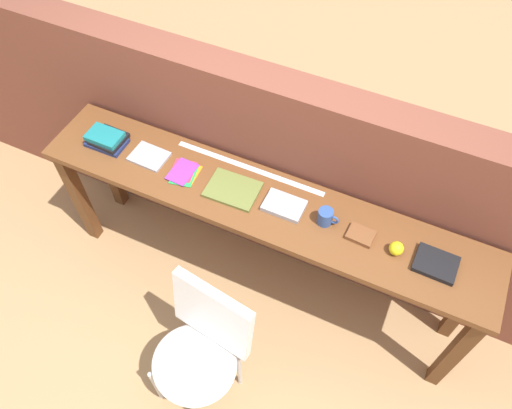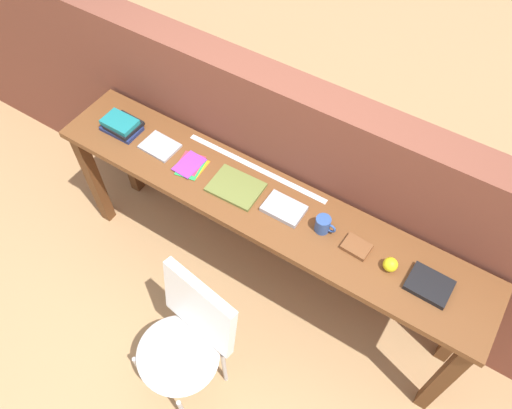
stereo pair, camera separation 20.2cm
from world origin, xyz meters
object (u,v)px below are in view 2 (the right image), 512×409
(sports_ball_small, at_px, (390,265))
(book_repair_rightmost, at_px, (429,285))
(book_open_centre, at_px, (236,187))
(chair_white_moulded, at_px, (185,339))
(leather_journal_brown, at_px, (356,247))
(mug, at_px, (323,225))
(pamphlet_pile_colourful, at_px, (191,165))
(magazine_cycling, at_px, (160,146))
(book_stack_leftmost, at_px, (122,125))

(sports_ball_small, distance_m, book_repair_rightmost, 0.19)
(book_open_centre, height_order, sports_ball_small, sports_ball_small)
(chair_white_moulded, bearing_deg, book_open_centre, 102.67)
(leather_journal_brown, xyz_separation_m, book_repair_rightmost, (0.37, -0.01, 0.00))
(mug, xyz_separation_m, leather_journal_brown, (0.19, -0.01, -0.03))
(leather_journal_brown, height_order, book_repair_rightmost, book_repair_rightmost)
(chair_white_moulded, distance_m, book_open_centre, 0.82)
(pamphlet_pile_colourful, height_order, book_repair_rightmost, book_repair_rightmost)
(magazine_cycling, relative_size, pamphlet_pile_colourful, 1.05)
(chair_white_moulded, bearing_deg, pamphlet_pile_colourful, 122.55)
(pamphlet_pile_colourful, xyz_separation_m, leather_journal_brown, (0.99, 0.01, 0.01))
(magazine_cycling, relative_size, sports_ball_small, 2.85)
(pamphlet_pile_colourful, bearing_deg, magazine_cycling, 175.79)
(magazine_cycling, bearing_deg, mug, 2.34)
(pamphlet_pile_colourful, xyz_separation_m, mug, (0.80, 0.02, 0.04))
(sports_ball_small, bearing_deg, book_repair_rightmost, 3.26)
(book_open_centre, xyz_separation_m, sports_ball_small, (0.88, -0.01, 0.03))
(magazine_cycling, relative_size, book_repair_rightmost, 1.01)
(magazine_cycling, height_order, mug, mug)
(pamphlet_pile_colourful, bearing_deg, book_repair_rightmost, 0.40)
(magazine_cycling, bearing_deg, book_stack_leftmost, -176.00)
(book_open_centre, bearing_deg, magazine_cycling, 176.83)
(book_stack_leftmost, relative_size, leather_journal_brown, 1.70)
(chair_white_moulded, relative_size, book_open_centre, 3.29)
(book_stack_leftmost, relative_size, sports_ball_small, 3.13)
(leather_journal_brown, relative_size, book_repair_rightmost, 0.66)
(chair_white_moulded, bearing_deg, sports_ball_small, 44.76)
(sports_ball_small, bearing_deg, magazine_cycling, 179.25)
(chair_white_moulded, relative_size, sports_ball_small, 12.64)
(pamphlet_pile_colourful, distance_m, book_repair_rightmost, 1.36)
(book_stack_leftmost, relative_size, book_open_centre, 0.81)
(chair_white_moulded, xyz_separation_m, leather_journal_brown, (0.54, 0.73, 0.37))
(mug, bearing_deg, leather_journal_brown, -1.95)
(book_stack_leftmost, distance_m, mug, 1.30)
(pamphlet_pile_colourful, xyz_separation_m, book_open_centre, (0.29, 0.00, 0.00))
(chair_white_moulded, height_order, book_repair_rightmost, book_repair_rightmost)
(book_repair_rightmost, bearing_deg, book_stack_leftmost, -178.72)
(book_stack_leftmost, height_order, magazine_cycling, book_stack_leftmost)
(sports_ball_small, bearing_deg, pamphlet_pile_colourful, 179.93)
(book_open_centre, relative_size, leather_journal_brown, 2.09)
(book_stack_leftmost, xyz_separation_m, mug, (1.30, 0.01, 0.01))
(book_stack_leftmost, xyz_separation_m, magazine_cycling, (0.27, 0.01, -0.03))
(book_stack_leftmost, xyz_separation_m, book_open_centre, (0.79, -0.00, -0.03))
(book_open_centre, distance_m, leather_journal_brown, 0.70)
(book_stack_leftmost, height_order, book_open_centre, book_stack_leftmost)
(mug, bearing_deg, book_stack_leftmost, -179.41)
(book_open_centre, bearing_deg, leather_journal_brown, -1.03)
(leather_journal_brown, bearing_deg, book_open_centre, -176.06)
(book_stack_leftmost, distance_m, sports_ball_small, 1.67)
(book_stack_leftmost, bearing_deg, magazine_cycling, 1.90)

